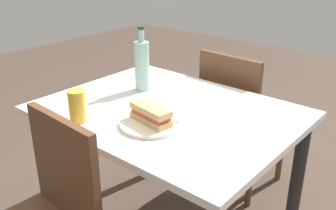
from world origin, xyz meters
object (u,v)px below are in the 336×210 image
plate_near (151,124)px  baguette_sandwich_near (151,114)px  chair_far (236,114)px  knife_near (159,117)px  dining_table (168,132)px  water_bottle (142,65)px  beer_glass (77,106)px

plate_near → baguette_sandwich_near: 0.04m
chair_far → knife_near: 0.77m
dining_table → chair_far: size_ratio=1.26×
chair_far → knife_near: chair_far is taller
water_bottle → knife_near: bearing=-35.6°
beer_glass → plate_near: bearing=33.2°
dining_table → knife_near: size_ratio=6.03×
dining_table → baguette_sandwich_near: size_ratio=5.56×
dining_table → beer_glass: (-0.20, -0.33, 0.18)m
water_bottle → dining_table: bearing=-22.3°
knife_near → beer_glass: (-0.25, -0.22, 0.05)m
knife_near → plate_near: bearing=-87.0°
knife_near → beer_glass: bearing=-138.6°
dining_table → chair_far: (-0.00, 0.61, -0.12)m
knife_near → dining_table: bearing=113.4°
chair_far → baguette_sandwich_near: 0.83m
dining_table → baguette_sandwich_near: (0.05, -0.17, 0.16)m
baguette_sandwich_near → water_bottle: water_bottle is taller
baguette_sandwich_near → plate_near: bearing=180.0°
plate_near → baguette_sandwich_near: (0.00, 0.00, 0.04)m
plate_near → baguette_sandwich_near: bearing=0.0°
water_bottle → beer_glass: 0.44m
knife_near → water_bottle: bearing=144.4°
plate_near → dining_table: bearing=107.2°
plate_near → beer_glass: bearing=-146.8°
water_bottle → beer_glass: size_ratio=2.35×
dining_table → beer_glass: size_ratio=8.08×
knife_near → beer_glass: 0.33m
beer_glass → chair_far: bearing=78.4°
dining_table → plate_near: (0.05, -0.17, 0.12)m
plate_near → knife_near: knife_near is taller
plate_near → baguette_sandwich_near: baguette_sandwich_near is taller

